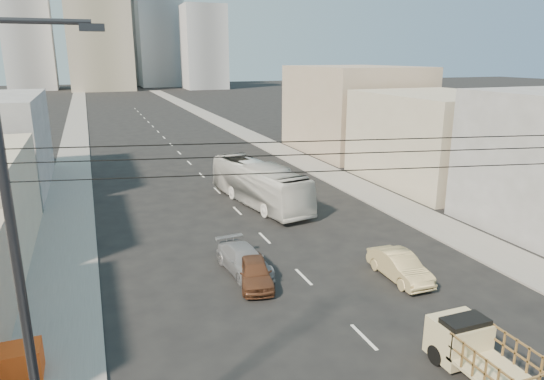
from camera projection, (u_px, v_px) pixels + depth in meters
sidewalk_left at (76, 134)px, 71.76m from camera, size 3.50×180.00×0.12m
sidewalk_right at (229, 126)px, 79.77m from camera, size 3.50×180.00×0.12m
lane_dashes at (175, 148)px, 60.45m from camera, size 0.15×104.00×0.01m
flatbed_pickup at (481, 351)px, 17.07m from camera, size 1.95×4.41×1.90m
city_bus at (259, 184)px, 37.35m from camera, size 4.63×11.96×3.25m
sedan_brown at (255, 272)px, 24.32m from camera, size 2.30×4.16×1.34m
sedan_tan at (400, 266)px, 24.93m from camera, size 1.54×4.26×1.40m
sedan_grey at (244, 260)px, 25.75m from camera, size 2.30×4.80×1.35m
streetlamp_left at (24, 277)px, 10.68m from camera, size 2.36×0.25×12.00m
overhead_wires at (524, 150)px, 11.63m from camera, size 23.01×5.02×0.72m
crate_stack at (14, 363)px, 17.07m from camera, size 1.80×1.20×1.14m
bldg_right_mid at (438, 138)px, 43.49m from camera, size 11.00×14.00×8.00m
bldg_right_far at (354, 109)px, 57.82m from camera, size 12.00×16.00×10.00m
midrise_ne at (159, 31)px, 180.25m from camera, size 16.00×16.00×40.00m
midrise_nw at (28, 38)px, 161.55m from camera, size 15.00×15.00×34.00m
midrise_back at (122, 27)px, 189.15m from camera, size 18.00×18.00×44.00m
midrise_east at (204, 48)px, 167.91m from camera, size 14.00×14.00×28.00m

